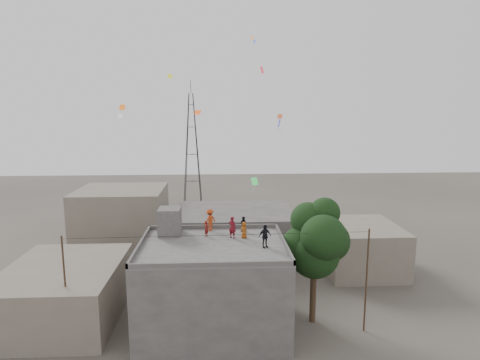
# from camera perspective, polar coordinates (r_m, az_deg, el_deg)

# --- Properties ---
(ground) EXTENTS (140.00, 140.00, 0.00)m
(ground) POSITION_cam_1_polar(r_m,az_deg,el_deg) (30.41, -3.77, -20.16)
(ground) COLOR #413B35
(ground) RESTS_ON ground
(main_building) EXTENTS (10.00, 8.00, 6.10)m
(main_building) POSITION_cam_1_polar(r_m,az_deg,el_deg) (29.01, -3.84, -14.93)
(main_building) COLOR #454341
(main_building) RESTS_ON ground
(parapet) EXTENTS (10.00, 8.00, 0.30)m
(parapet) POSITION_cam_1_polar(r_m,az_deg,el_deg) (27.83, -3.91, -8.94)
(parapet) COLOR #454341
(parapet) RESTS_ON main_building
(stair_head_box) EXTENTS (1.60, 1.80, 2.00)m
(stair_head_box) POSITION_cam_1_polar(r_m,az_deg,el_deg) (30.28, -9.95, -5.82)
(stair_head_box) COLOR #454341
(stair_head_box) RESTS_ON main_building
(neighbor_west) EXTENTS (8.00, 10.00, 4.00)m
(neighbor_west) POSITION_cam_1_polar(r_m,az_deg,el_deg) (33.31, -23.69, -14.37)
(neighbor_west) COLOR #6A6054
(neighbor_west) RESTS_ON ground
(neighbor_north) EXTENTS (12.00, 9.00, 5.00)m
(neighbor_north) POSITION_cam_1_polar(r_m,az_deg,el_deg) (42.32, -0.82, -7.64)
(neighbor_north) COLOR #454341
(neighbor_north) RESTS_ON ground
(neighbor_northwest) EXTENTS (9.00, 8.00, 7.00)m
(neighbor_northwest) POSITION_cam_1_polar(r_m,az_deg,el_deg) (45.17, -16.40, -5.60)
(neighbor_northwest) COLOR #6A6054
(neighbor_northwest) RESTS_ON ground
(neighbor_east) EXTENTS (7.00, 8.00, 4.40)m
(neighbor_east) POSITION_cam_1_polar(r_m,az_deg,el_deg) (40.89, 16.68, -9.14)
(neighbor_east) COLOR #6A6054
(neighbor_east) RESTS_ON ground
(tree) EXTENTS (4.90, 4.60, 9.10)m
(tree) POSITION_cam_1_polar(r_m,az_deg,el_deg) (29.25, 10.86, -8.46)
(tree) COLOR black
(tree) RESTS_ON ground
(utility_line) EXTENTS (20.12, 0.62, 7.40)m
(utility_line) POSITION_cam_1_polar(r_m,az_deg,el_deg) (27.55, -2.82, -14.55)
(utility_line) COLOR black
(utility_line) RESTS_ON ground
(transmission_tower) EXTENTS (2.97, 2.97, 20.01)m
(transmission_tower) POSITION_cam_1_polar(r_m,az_deg,el_deg) (66.78, -6.85, 4.47)
(transmission_tower) COLOR black
(transmission_tower) RESTS_ON ground
(person_red_adult) EXTENTS (0.70, 0.63, 1.60)m
(person_red_adult) POSITION_cam_1_polar(r_m,az_deg,el_deg) (29.09, -1.10, -6.74)
(person_red_adult) COLOR maroon
(person_red_adult) RESTS_ON main_building
(person_orange_child) EXTENTS (0.68, 0.69, 1.20)m
(person_orange_child) POSITION_cam_1_polar(r_m,az_deg,el_deg) (29.15, 0.56, -7.11)
(person_orange_child) COLOR #9D4A12
(person_orange_child) RESTS_ON main_building
(person_dark_child) EXTENTS (0.70, 0.64, 1.17)m
(person_dark_child) POSITION_cam_1_polar(r_m,az_deg,el_deg) (30.70, 0.46, -6.26)
(person_dark_child) COLOR black
(person_dark_child) RESTS_ON main_building
(person_dark_adult) EXTENTS (1.00, 0.72, 1.58)m
(person_dark_adult) POSITION_cam_1_polar(r_m,az_deg,el_deg) (27.17, 3.55, -7.98)
(person_dark_adult) COLOR black
(person_dark_adult) RESTS_ON main_building
(person_orange_adult) EXTENTS (1.24, 1.20, 1.70)m
(person_orange_adult) POSITION_cam_1_polar(r_m,az_deg,el_deg) (30.88, -4.31, -5.69)
(person_orange_adult) COLOR #B23A14
(person_orange_adult) RESTS_ON main_building
(person_red_child) EXTENTS (0.43, 0.51, 1.18)m
(person_red_child) POSITION_cam_1_polar(r_m,az_deg,el_deg) (29.55, -4.77, -6.93)
(person_red_child) COLOR maroon
(person_red_child) RESTS_ON main_building
(kites) EXTENTS (15.44, 13.95, 11.91)m
(kites) POSITION_cam_1_polar(r_m,az_deg,el_deg) (34.54, -2.60, 11.07)
(kites) COLOR orange
(kites) RESTS_ON ground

